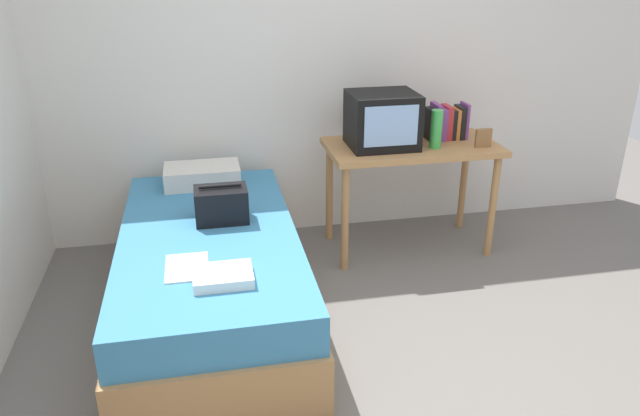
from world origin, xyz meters
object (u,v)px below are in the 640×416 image
object	(u,v)px
desk	(411,158)
book_row	(446,123)
water_bottle	(436,129)
handbag	(221,205)
bed	(212,274)
tv	(382,120)
magazine	(187,267)
pillow	(202,175)
picture_frame	(483,138)
remote_dark	(232,276)
folded_towel	(223,276)

from	to	relation	value
desk	book_row	bearing A→B (deg)	17.18
water_bottle	handbag	world-z (taller)	water_bottle
bed	handbag	xyz separation A→B (m)	(0.09, 0.13, 0.37)
tv	handbag	world-z (taller)	tv
magazine	water_bottle	bearing A→B (deg)	29.06
tv	magazine	distance (m)	1.70
desk	pillow	distance (m)	1.42
picture_frame	pillow	distance (m)	1.89
picture_frame	pillow	size ratio (longest dim) A/B	0.26
tv	pillow	bearing A→B (deg)	173.04
book_row	pillow	xyz separation A→B (m)	(-1.68, 0.06, -0.29)
picture_frame	handbag	distance (m)	1.79
desk	handbag	distance (m)	1.40
handbag	picture_frame	bearing A→B (deg)	10.40
bed	picture_frame	bearing A→B (deg)	13.89
book_row	remote_dark	distance (m)	2.04
book_row	folded_towel	world-z (taller)	book_row
pillow	remote_dark	bearing A→B (deg)	-85.34
desk	tv	distance (m)	0.36
desk	pillow	size ratio (longest dim) A/B	2.34
handbag	water_bottle	bearing A→B (deg)	14.54
handbag	remote_dark	size ratio (longest dim) A/B	1.92
bed	picture_frame	distance (m)	1.98
picture_frame	folded_towel	distance (m)	2.08
pillow	handbag	world-z (taller)	handbag
bed	book_row	world-z (taller)	book_row
desk	water_bottle	size ratio (longest dim) A/B	4.55
handbag	remote_dark	bearing A→B (deg)	-89.16
book_row	picture_frame	bearing A→B (deg)	-55.13
water_bottle	folded_towel	bearing A→B (deg)	-143.81
tv	folded_towel	bearing A→B (deg)	-133.72
bed	tv	xyz separation A→B (m)	(1.18, 0.61, 0.69)
remote_dark	tv	bearing A→B (deg)	46.95
water_bottle	handbag	bearing A→B (deg)	-165.46
tv	folded_towel	world-z (taller)	tv
handbag	folded_towel	distance (m)	0.71
book_row	picture_frame	world-z (taller)	book_row
desk	picture_frame	bearing A→B (deg)	-19.87
desk	book_row	world-z (taller)	book_row
picture_frame	folded_towel	size ratio (longest dim) A/B	0.45
pillow	magazine	bearing A→B (deg)	-95.17
picture_frame	remote_dark	xyz separation A→B (m)	(-1.74, -1.01, -0.29)
tv	bed	bearing A→B (deg)	-152.66
water_bottle	picture_frame	bearing A→B (deg)	-9.12
pillow	magazine	size ratio (longest dim) A/B	1.71
desk	tv	world-z (taller)	tv
remote_dark	book_row	bearing A→B (deg)	38.39
book_row	water_bottle	bearing A→B (deg)	-127.93
water_bottle	tv	bearing A→B (deg)	162.70
magazine	book_row	bearing A→B (deg)	31.64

